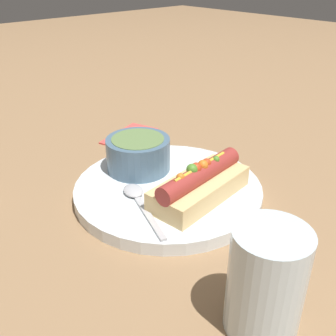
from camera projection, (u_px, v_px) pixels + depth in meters
ground_plane at (168, 195)px, 0.62m from camera, size 4.00×4.00×0.00m
dinner_plate at (168, 190)px, 0.61m from camera, size 0.29×0.29×0.02m
hot_dog at (200, 184)px, 0.57m from camera, size 0.17×0.08×0.06m
soup_bowl at (136, 153)px, 0.64m from camera, size 0.10×0.10×0.05m
spoon at (137, 197)px, 0.57m from camera, size 0.07×0.14×0.01m
drinking_glass at (266, 282)px, 0.37m from camera, size 0.07×0.07×0.12m
napkin at (130, 135)px, 0.82m from camera, size 0.14×0.10×0.01m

